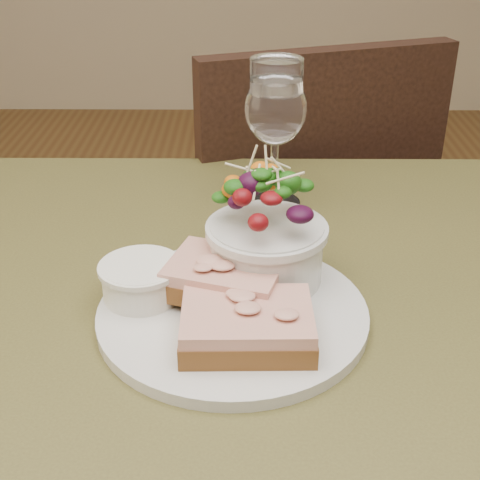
{
  "coord_description": "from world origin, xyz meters",
  "views": [
    {
      "loc": [
        -0.0,
        -0.55,
        1.13
      ],
      "look_at": [
        -0.0,
        0.03,
        0.81
      ],
      "focal_mm": 50.0,
      "sensor_mm": 36.0,
      "label": 1
    }
  ],
  "objects_px": {
    "dinner_plate": "(233,313)",
    "ramekin": "(141,279)",
    "cafe_table": "(244,388)",
    "sandwich_back": "(226,277)",
    "salad_bowl": "(267,227)",
    "chair_far": "(279,318)",
    "wine_glass": "(276,113)",
    "sandwich_front": "(247,325)"
  },
  "relations": [
    {
      "from": "cafe_table",
      "to": "ramekin",
      "type": "bearing_deg",
      "value": 176.98
    },
    {
      "from": "cafe_table",
      "to": "dinner_plate",
      "type": "distance_m",
      "value": 0.11
    },
    {
      "from": "dinner_plate",
      "to": "salad_bowl",
      "type": "distance_m",
      "value": 0.09
    },
    {
      "from": "cafe_table",
      "to": "ramekin",
      "type": "height_order",
      "value": "ramekin"
    },
    {
      "from": "salad_bowl",
      "to": "sandwich_front",
      "type": "bearing_deg",
      "value": -100.5
    },
    {
      "from": "dinner_plate",
      "to": "ramekin",
      "type": "xyz_separation_m",
      "value": [
        -0.09,
        0.02,
        0.03
      ]
    },
    {
      "from": "sandwich_back",
      "to": "wine_glass",
      "type": "relative_size",
      "value": 0.74
    },
    {
      "from": "sandwich_back",
      "to": "salad_bowl",
      "type": "relative_size",
      "value": 1.02
    },
    {
      "from": "sandwich_front",
      "to": "ramekin",
      "type": "distance_m",
      "value": 0.13
    },
    {
      "from": "sandwich_back",
      "to": "wine_glass",
      "type": "bearing_deg",
      "value": 94.57
    },
    {
      "from": "sandwich_front",
      "to": "salad_bowl",
      "type": "bearing_deg",
      "value": 78.39
    },
    {
      "from": "dinner_plate",
      "to": "salad_bowl",
      "type": "height_order",
      "value": "salad_bowl"
    },
    {
      "from": "dinner_plate",
      "to": "ramekin",
      "type": "distance_m",
      "value": 0.1
    },
    {
      "from": "ramekin",
      "to": "salad_bowl",
      "type": "relative_size",
      "value": 0.59
    },
    {
      "from": "dinner_plate",
      "to": "cafe_table",
      "type": "bearing_deg",
      "value": 53.95
    },
    {
      "from": "sandwich_front",
      "to": "ramekin",
      "type": "height_order",
      "value": "ramekin"
    },
    {
      "from": "cafe_table",
      "to": "sandwich_front",
      "type": "distance_m",
      "value": 0.14
    },
    {
      "from": "chair_far",
      "to": "salad_bowl",
      "type": "height_order",
      "value": "chair_far"
    },
    {
      "from": "chair_far",
      "to": "dinner_plate",
      "type": "relative_size",
      "value": 3.46
    },
    {
      "from": "ramekin",
      "to": "salad_bowl",
      "type": "distance_m",
      "value": 0.13
    },
    {
      "from": "cafe_table",
      "to": "dinner_plate",
      "type": "height_order",
      "value": "dinner_plate"
    },
    {
      "from": "dinner_plate",
      "to": "salad_bowl",
      "type": "xyz_separation_m",
      "value": [
        0.03,
        0.06,
        0.07
      ]
    },
    {
      "from": "cafe_table",
      "to": "sandwich_front",
      "type": "height_order",
      "value": "sandwich_front"
    },
    {
      "from": "ramekin",
      "to": "salad_bowl",
      "type": "bearing_deg",
      "value": 15.89
    },
    {
      "from": "cafe_table",
      "to": "dinner_plate",
      "type": "xyz_separation_m",
      "value": [
        -0.01,
        -0.02,
        0.11
      ]
    },
    {
      "from": "cafe_table",
      "to": "sandwich_back",
      "type": "distance_m",
      "value": 0.14
    },
    {
      "from": "chair_far",
      "to": "dinner_plate",
      "type": "distance_m",
      "value": 0.8
    },
    {
      "from": "dinner_plate",
      "to": "wine_glass",
      "type": "height_order",
      "value": "wine_glass"
    },
    {
      "from": "salad_bowl",
      "to": "cafe_table",
      "type": "bearing_deg",
      "value": -118.52
    },
    {
      "from": "sandwich_front",
      "to": "ramekin",
      "type": "relative_size",
      "value": 1.58
    },
    {
      "from": "salad_bowl",
      "to": "chair_far",
      "type": "bearing_deg",
      "value": 85.0
    },
    {
      "from": "sandwich_back",
      "to": "ramekin",
      "type": "bearing_deg",
      "value": -163.1
    },
    {
      "from": "cafe_table",
      "to": "sandwich_front",
      "type": "bearing_deg",
      "value": -87.88
    },
    {
      "from": "dinner_plate",
      "to": "sandwich_front",
      "type": "bearing_deg",
      "value": -74.4
    },
    {
      "from": "cafe_table",
      "to": "dinner_plate",
      "type": "bearing_deg",
      "value": -126.05
    },
    {
      "from": "cafe_table",
      "to": "sandwich_back",
      "type": "bearing_deg",
      "value": 167.34
    },
    {
      "from": "cafe_table",
      "to": "sandwich_back",
      "type": "xyz_separation_m",
      "value": [
        -0.02,
        0.0,
        0.14
      ]
    },
    {
      "from": "cafe_table",
      "to": "sandwich_front",
      "type": "xyz_separation_m",
      "value": [
        0.0,
        -0.06,
        0.13
      ]
    },
    {
      "from": "salad_bowl",
      "to": "wine_glass",
      "type": "xyz_separation_m",
      "value": [
        0.02,
        0.2,
        0.05
      ]
    },
    {
      "from": "salad_bowl",
      "to": "sandwich_back",
      "type": "bearing_deg",
      "value": -138.02
    },
    {
      "from": "sandwich_front",
      "to": "salad_bowl",
      "type": "distance_m",
      "value": 0.12
    },
    {
      "from": "ramekin",
      "to": "salad_bowl",
      "type": "height_order",
      "value": "salad_bowl"
    }
  ]
}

